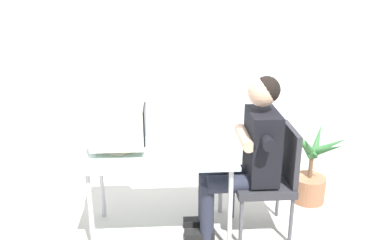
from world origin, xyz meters
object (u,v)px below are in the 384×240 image
potted_plant (311,171)px  crt_monitor (118,125)px  desk (161,159)px  person_seated (249,150)px  office_chair (271,175)px  keyboard (165,149)px

potted_plant → crt_monitor: bearing=-166.9°
desk → potted_plant: potted_plant is taller
desk → person_seated: bearing=-1.9°
desk → office_chair: 0.89m
office_chair → potted_plant: 0.69m
office_chair → person_seated: (-0.19, 0.00, 0.22)m
crt_monitor → potted_plant: crt_monitor is taller
person_seated → potted_plant: 0.91m
crt_monitor → keyboard: 0.40m
crt_monitor → keyboard: bearing=-1.8°
office_chair → keyboard: bearing=177.2°
keyboard → potted_plant: keyboard is taller
desk → keyboard: 0.09m
desk → keyboard: bearing=27.9°
keyboard → potted_plant: bearing=16.7°
person_seated → office_chair: bearing=-0.0°
crt_monitor → person_seated: (0.99, -0.05, -0.21)m
desk → office_chair: size_ratio=1.28×
office_chair → person_seated: bearing=180.0°
desk → office_chair: (0.87, -0.02, -0.15)m
crt_monitor → person_seated: 1.02m
desk → keyboard: (0.03, 0.02, 0.08)m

